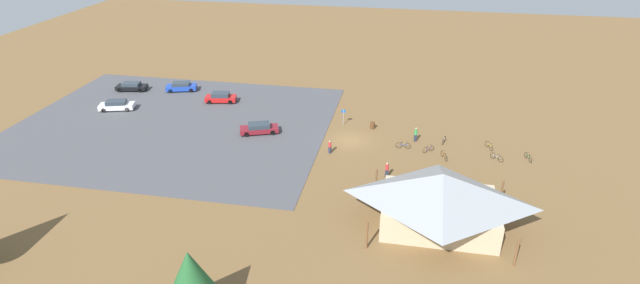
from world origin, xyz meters
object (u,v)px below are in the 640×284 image
(bicycle_white_edge_south, at_px, (444,140))
(bicycle_orange_yard_front, at_px, (444,156))
(bicycle_blue_by_bin, at_px, (403,145))
(car_black_mid_lot, at_px, (132,86))
(pine_west, at_px, (191,275))
(bicycle_yellow_mid_cluster, at_px, (489,146))
(car_white_front_row, at_px, (117,105))
(bicycle_green_yard_center, at_px, (528,157))
(bike_pavilion, at_px, (441,197))
(bicycle_silver_yard_left, at_px, (497,157))
(car_blue_by_curb, at_px, (181,87))
(visitor_at_bikes, at_px, (330,147))
(car_maroon_aisle_side, at_px, (259,128))
(car_red_second_row, at_px, (221,97))
(lot_sign, at_px, (343,115))
(bicycle_purple_lone_west, at_px, (428,149))
(trash_bin, at_px, (372,125))
(visitor_near_lot, at_px, (387,169))
(visitor_by_pavilion, at_px, (416,134))

(bicycle_white_edge_south, distance_m, bicycle_orange_yard_front, 4.00)
(bicycle_blue_by_bin, relative_size, car_black_mid_lot, 0.38)
(pine_west, relative_size, bicycle_blue_by_bin, 3.36)
(bicycle_yellow_mid_cluster, bearing_deg, car_white_front_row, -2.94)
(bicycle_green_yard_center, bearing_deg, bicycle_orange_yard_front, 8.65)
(bike_pavilion, relative_size, bicycle_silver_yard_left, 9.43)
(bicycle_silver_yard_left, height_order, car_blue_by_curb, car_blue_by_curb)
(bicycle_white_edge_south, bearing_deg, bike_pavilion, 86.20)
(visitor_at_bikes, bearing_deg, car_maroon_aisle_side, -20.47)
(car_red_second_row, xyz_separation_m, car_maroon_aisle_side, (-8.49, 8.98, -0.05))
(lot_sign, distance_m, bicycle_purple_lone_west, 12.32)
(lot_sign, distance_m, car_red_second_row, 19.00)
(pine_west, relative_size, car_maroon_aisle_side, 1.17)
(bicycle_yellow_mid_cluster, relative_size, car_maroon_aisle_side, 0.32)
(bicycle_silver_yard_left, height_order, visitor_at_bikes, visitor_at_bikes)
(bicycle_white_edge_south, bearing_deg, bicycle_purple_lone_west, 54.91)
(car_black_mid_lot, bearing_deg, car_red_second_row, 172.59)
(trash_bin, xyz_separation_m, bicycle_orange_yard_front, (-8.74, 6.60, -0.10))
(bicycle_green_yard_center, bearing_deg, visitor_near_lot, 23.52)
(visitor_by_pavilion, bearing_deg, bicycle_silver_yard_left, 160.56)
(pine_west, bearing_deg, bicycle_yellow_mid_cluster, -126.62)
(bicycle_green_yard_center, relative_size, bicycle_orange_yard_front, 1.03)
(bicycle_orange_yard_front, relative_size, car_black_mid_lot, 0.35)
(bicycle_yellow_mid_cluster, xyz_separation_m, car_black_mid_lot, (51.42, -9.93, 0.31))
(bicycle_yellow_mid_cluster, xyz_separation_m, car_maroon_aisle_side, (27.84, 1.02, 0.32))
(bicycle_white_edge_south, height_order, car_red_second_row, car_red_second_row)
(bicycle_blue_by_bin, relative_size, visitor_near_lot, 1.04)
(bicycle_orange_yard_front, xyz_separation_m, car_black_mid_lot, (46.13, -13.47, 0.34))
(trash_bin, bearing_deg, bicycle_blue_by_bin, 130.06)
(trash_bin, xyz_separation_m, car_maroon_aisle_side, (13.81, 4.07, 0.25))
(lot_sign, xyz_separation_m, car_maroon_aisle_side, (9.97, 4.57, -0.71))
(pine_west, xyz_separation_m, bicycle_white_edge_south, (-18.04, -31.68, -3.63))
(bicycle_green_yard_center, bearing_deg, visitor_at_bikes, 6.34)
(lot_sign, relative_size, bicycle_blue_by_bin, 1.23)
(bicycle_yellow_mid_cluster, height_order, car_red_second_row, car_red_second_row)
(bicycle_white_edge_south, bearing_deg, pine_west, 60.34)
(bike_pavilion, relative_size, lot_sign, 5.59)
(car_maroon_aisle_side, height_order, car_white_front_row, car_white_front_row)
(car_white_front_row, relative_size, visitor_near_lot, 2.89)
(bicycle_white_edge_south, xyz_separation_m, bicycle_purple_lone_west, (1.86, 2.65, -0.02))
(bike_pavilion, relative_size, bicycle_white_edge_south, 7.22)
(bicycle_yellow_mid_cluster, bearing_deg, bike_pavilion, 69.26)
(car_blue_by_curb, height_order, visitor_at_bikes, visitor_at_bikes)
(bicycle_green_yard_center, distance_m, visitor_at_bikes, 22.42)
(pine_west, bearing_deg, bicycle_white_edge_south, -119.66)
(car_white_front_row, bearing_deg, visitor_at_bikes, 167.13)
(bicycle_green_yard_center, bearing_deg, car_white_front_row, -4.98)
(bicycle_green_yard_center, distance_m, bicycle_yellow_mid_cluster, 4.55)
(bicycle_purple_lone_west, relative_size, car_blue_by_curb, 0.27)
(car_maroon_aisle_side, relative_size, visitor_at_bikes, 3.20)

